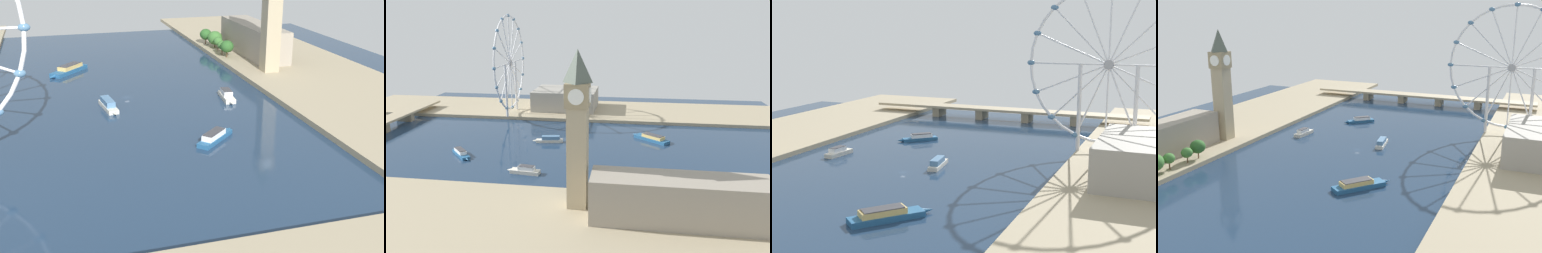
{
  "view_description": "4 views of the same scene",
  "coord_description": "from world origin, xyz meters",
  "views": [
    {
      "loc": [
        41.34,
        277.55,
        88.42
      ],
      "look_at": [
        -15.93,
        80.45,
        9.79
      ],
      "focal_mm": 47.0,
      "sensor_mm": 36.0,
      "label": 1
    },
    {
      "loc": [
        -279.73,
        -48.61,
        98.31
      ],
      "look_at": [
        13.95,
        -6.44,
        14.08
      ],
      "focal_mm": 35.39,
      "sensor_mm": 36.0,
      "label": 2
    },
    {
      "loc": [
        138.0,
        -249.66,
        78.79
      ],
      "look_at": [
        20.31,
        37.47,
        20.02
      ],
      "focal_mm": 50.85,
      "sensor_mm": 36.0,
      "label": 3
    },
    {
      "loc": [
        122.91,
        -296.16,
        102.46
      ],
      "look_at": [
        -18.07,
        28.7,
        8.52
      ],
      "focal_mm": 43.41,
      "sensor_mm": 36.0,
      "label": 4
    }
  ],
  "objects": [
    {
      "name": "clock_tower",
      "position": [
        -99.46,
        -22.54,
        45.7
      ],
      "size": [
        12.66,
        12.66,
        81.94
      ],
      "color": "tan",
      "rests_on": "riverbank_left"
    },
    {
      "name": "tour_boat_1",
      "position": [
        28.98,
        -66.78,
        2.24
      ],
      "size": [
        27.79,
        31.69,
        5.48
      ],
      "rotation": [
        0.0,
        0.0,
        0.87
      ],
      "color": "#235684",
      "rests_on": "ground_plane"
    },
    {
      "name": "tree_row_embankment",
      "position": [
        -86.87,
        -95.16,
        10.83
      ],
      "size": [
        13.74,
        60.07,
        13.19
      ],
      "color": "#513823",
      "rests_on": "riverbank_left"
    },
    {
      "name": "parliament_block",
      "position": [
        -109.2,
        -73.37,
        14.47
      ],
      "size": [
        22.0,
        85.67,
        22.94
      ],
      "primitive_type": "cube",
      "color": "gray",
      "rests_on": "riverbank_left"
    },
    {
      "name": "tour_boat_2",
      "position": [
        -54.5,
        19.28,
        2.17
      ],
      "size": [
        7.69,
        23.31,
        5.5
      ],
      "rotation": [
        0.0,
        0.0,
        1.47
      ],
      "color": "beige",
      "rests_on": "ground_plane"
    },
    {
      "name": "riverbank_left",
      "position": [
        -124.2,
        0.0,
        1.5
      ],
      "size": [
        90.0,
        520.0,
        3.0
      ],
      "primitive_type": "cube",
      "color": "tan",
      "rests_on": "ground_plane"
    },
    {
      "name": "tour_boat_3",
      "position": [
        12.87,
        17.41,
        2.21
      ],
      "size": [
        8.64,
        26.06,
        5.27
      ],
      "rotation": [
        0.0,
        0.0,
        1.72
      ],
      "color": "beige",
      "rests_on": "ground_plane"
    },
    {
      "name": "ferris_wheel",
      "position": [
        95.89,
        75.47,
        54.56
      ],
      "size": [
        97.95,
        3.2,
        100.58
      ],
      "color": "silver",
      "rests_on": "riverbank_right"
    },
    {
      "name": "riverbank_right",
      "position": [
        124.2,
        0.0,
        1.5
      ],
      "size": [
        90.0,
        520.0,
        3.0
      ],
      "primitive_type": "cube",
      "color": "tan",
      "rests_on": "ground_plane"
    },
    {
      "name": "ground_plane",
      "position": [
        0.0,
        0.0,
        0.0
      ],
      "size": [
        418.4,
        418.4,
        0.0
      ],
      "primitive_type": "plane",
      "color": "#1E334C"
    },
    {
      "name": "riverside_hall",
      "position": [
        127.09,
        23.34,
        13.53
      ],
      "size": [
        53.77,
        67.29,
        21.05
      ],
      "primitive_type": "cube",
      "color": "gray",
      "rests_on": "riverbank_right"
    },
    {
      "name": "tour_boat_0",
      "position": [
        -28.26,
        76.02,
        1.98
      ],
      "size": [
        23.17,
        22.0,
        4.92
      ],
      "rotation": [
        0.0,
        0.0,
        3.89
      ],
      "color": "#235684",
      "rests_on": "ground_plane"
    }
  ]
}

